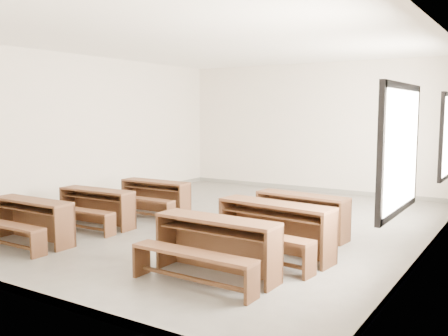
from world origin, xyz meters
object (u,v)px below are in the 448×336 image
Objects in this scene: desk_set_0 at (30,218)px; desk_set_4 at (273,226)px; desk_set_5 at (300,212)px; desk_set_1 at (95,205)px; desk_set_3 at (214,243)px; desk_set_2 at (154,195)px.

desk_set_4 is at bearing 20.96° from desk_set_0.
desk_set_5 is at bearing 102.42° from desk_set_4.
desk_set_1 is 3.55m from desk_set_5.
desk_set_3 is 0.92× the size of desk_set_4.
desk_set_0 is 3.25m from desk_set_3.
desk_set_1 reaches higher than desk_set_2.
desk_set_0 is 1.32m from desk_set_1.
desk_set_3 is at bearing -86.90° from desk_set_5.
desk_set_3 reaches higher than desk_set_1.
desk_set_3 is at bearing -21.09° from desk_set_1.
desk_set_4 is at bearing -1.87° from desk_set_1.
desk_set_4 is 1.24m from desk_set_5.
desk_set_0 is 2.70m from desk_set_2.
desk_set_1 is 3.42m from desk_set_3.
desk_set_3 is (3.23, -1.11, 0.04)m from desk_set_1.
desk_set_0 is at bearing -94.86° from desk_set_2.
desk_set_1 is at bearing 89.51° from desk_set_0.
desk_set_1 is 0.91× the size of desk_set_3.
desk_set_4 is (0.23, 1.13, 0.02)m from desk_set_3.
desk_set_4 is (3.29, -1.36, 0.06)m from desk_set_2.
desk_set_0 is 4.21m from desk_set_5.
desk_set_5 is at bearing 37.55° from desk_set_0.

